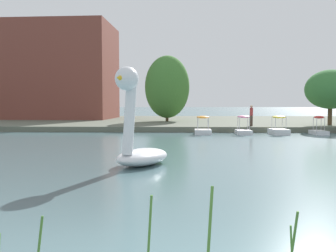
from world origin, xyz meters
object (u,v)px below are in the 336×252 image
object	(u,v)px
pedal_boat_orange	(203,129)
person_on_path	(251,115)
pedal_boat_pink	(243,128)
swan_boat	(138,138)
pedal_boat_red	(319,129)
tree_willow_near_path	(167,87)
tree_broadleaf_right	(331,89)
pedal_boat_yellow	(279,129)

from	to	relation	value
pedal_boat_orange	person_on_path	xyz separation A→B (m)	(4.17, 2.90, 0.93)
person_on_path	pedal_boat_pink	bearing A→B (deg)	-111.17
swan_boat	pedal_boat_orange	bearing A→B (deg)	77.74
pedal_boat_pink	pedal_boat_red	world-z (taller)	pedal_boat_pink
swan_boat	tree_willow_near_path	distance (m)	26.11
pedal_boat_pink	tree_willow_near_path	xyz separation A→B (m)	(-6.22, 11.09, 3.62)
swan_boat	tree_broadleaf_right	bearing A→B (deg)	53.29
pedal_boat_red	person_on_path	bearing A→B (deg)	146.38
tree_broadleaf_right	pedal_boat_orange	bearing A→B (deg)	-157.52
pedal_boat_yellow	pedal_boat_red	size ratio (longest dim) A/B	1.09
pedal_boat_pink	tree_broadleaf_right	xyz separation A→B (m)	(8.22, 4.61, 3.09)
pedal_boat_yellow	pedal_boat_orange	bearing A→B (deg)	178.62
pedal_boat_yellow	tree_broadleaf_right	bearing A→B (deg)	40.52
pedal_boat_pink	tree_broadleaf_right	world-z (taller)	tree_broadleaf_right
pedal_boat_orange	swan_boat	bearing A→B (deg)	-102.26
pedal_boat_orange	pedal_boat_pink	bearing A→B (deg)	1.14
pedal_boat_orange	tree_willow_near_path	world-z (taller)	tree_willow_near_path
pedal_boat_orange	tree_broadleaf_right	bearing A→B (deg)	22.48
person_on_path	tree_broadleaf_right	bearing A→B (deg)	13.98
pedal_boat_yellow	pedal_boat_red	bearing A→B (deg)	1.16
pedal_boat_red	tree_broadleaf_right	size ratio (longest dim) A/B	0.32
pedal_boat_pink	tree_broadleaf_right	size ratio (longest dim) A/B	0.32
swan_boat	pedal_boat_orange	distance (m)	15.13
pedal_boat_yellow	tree_willow_near_path	xyz separation A→B (m)	(-8.82, 11.29, 3.64)
pedal_boat_yellow	tree_willow_near_path	size ratio (longest dim) A/B	0.28
pedal_boat_red	tree_broadleaf_right	bearing A→B (deg)	60.86
pedal_boat_orange	tree_broadleaf_right	distance (m)	12.61
pedal_boat_red	tree_broadleaf_right	world-z (taller)	tree_broadleaf_right
person_on_path	pedal_boat_orange	bearing A→B (deg)	-145.17
tree_broadleaf_right	person_on_path	xyz separation A→B (m)	(-7.12, -1.77, -2.20)
pedal_boat_orange	pedal_boat_red	world-z (taller)	pedal_boat_red
person_on_path	pedal_boat_yellow	bearing A→B (deg)	-63.78
swan_boat	pedal_boat_red	distance (m)	18.89
tree_willow_near_path	person_on_path	world-z (taller)	tree_willow_near_path
pedal_boat_orange	tree_broadleaf_right	world-z (taller)	tree_broadleaf_right
pedal_boat_pink	pedal_boat_yellow	size ratio (longest dim) A/B	0.93
tree_broadleaf_right	tree_willow_near_path	xyz separation A→B (m)	(-14.44, 6.48, 0.53)
swan_boat	pedal_boat_yellow	size ratio (longest dim) A/B	1.87
pedal_boat_orange	pedal_boat_yellow	xyz separation A→B (m)	(5.66, -0.14, 0.02)
pedal_boat_yellow	tree_willow_near_path	distance (m)	14.78
pedal_boat_yellow	tree_willow_near_path	bearing A→B (deg)	127.99
swan_boat	pedal_boat_red	world-z (taller)	swan_boat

